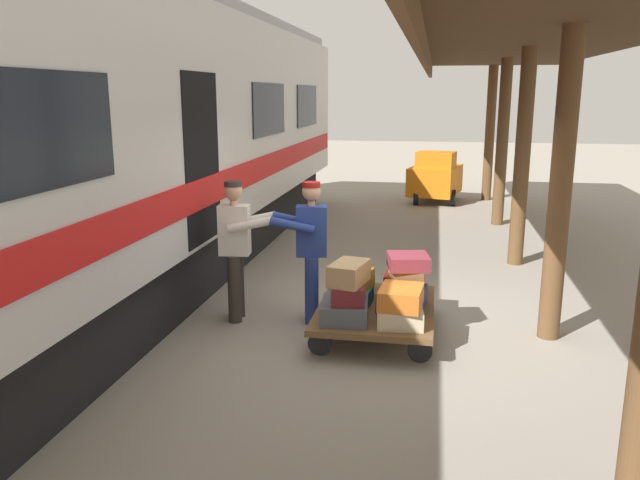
{
  "coord_description": "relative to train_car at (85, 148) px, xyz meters",
  "views": [
    {
      "loc": [
        -0.48,
        7.12,
        2.71
      ],
      "look_at": [
        0.71,
        0.53,
        1.15
      ],
      "focal_mm": 35.48,
      "sensor_mm": 36.0,
      "label": 1
    }
  ],
  "objects": [
    {
      "name": "ground_plane",
      "position": [
        -3.73,
        -0.0,
        -2.06
      ],
      "size": [
        60.0,
        60.0,
        0.0
      ],
      "primitive_type": "plane",
      "color": "gray"
    },
    {
      "name": "platform_canopy",
      "position": [
        -5.49,
        0.0,
        1.21
      ],
      "size": [
        3.2,
        20.15,
        3.56
      ],
      "color": "brown",
      "rests_on": "ground_plane"
    },
    {
      "name": "train_car",
      "position": [
        0.0,
        0.0,
        0.0
      ],
      "size": [
        3.02,
        17.8,
        4.0
      ],
      "color": "silver",
      "rests_on": "ground_plane"
    },
    {
      "name": "luggage_cart",
      "position": [
        -3.61,
        0.23,
        -1.78
      ],
      "size": [
        1.31,
        1.82,
        0.33
      ],
      "color": "brown",
      "rests_on": "ground_plane"
    },
    {
      "name": "suitcase_slate_roller",
      "position": [
        -3.32,
        0.73,
        -1.63
      ],
      "size": [
        0.54,
        0.64,
        0.21
      ],
      "primitive_type": "cube",
      "rotation": [
        0.0,
        0.0,
        0.09
      ],
      "color": "#4C515B",
      "rests_on": "luggage_cart"
    },
    {
      "name": "suitcase_olive_duffel",
      "position": [
        -3.32,
        -0.27,
        -1.59
      ],
      "size": [
        0.46,
        0.62,
        0.29
      ],
      "primitive_type": "cube",
      "rotation": [
        0.0,
        0.0,
        0.12
      ],
      "color": "brown",
      "rests_on": "luggage_cart"
    },
    {
      "name": "suitcase_navy_fabric",
      "position": [
        -3.9,
        0.23,
        -1.62
      ],
      "size": [
        0.56,
        0.64,
        0.23
      ],
      "primitive_type": "cube",
      "rotation": [
        0.0,
        0.0,
        -0.13
      ],
      "color": "navy",
      "rests_on": "luggage_cart"
    },
    {
      "name": "suitcase_red_plastic",
      "position": [
        -3.9,
        -0.27,
        -1.59
      ],
      "size": [
        0.47,
        0.62,
        0.29
      ],
      "primitive_type": "cube",
      "rotation": [
        0.0,
        0.0,
        -0.05
      ],
      "color": "#AD231E",
      "rests_on": "luggage_cart"
    },
    {
      "name": "suitcase_cream_canvas",
      "position": [
        -3.9,
        0.73,
        -1.64
      ],
      "size": [
        0.52,
        0.61,
        0.19
      ],
      "primitive_type": "cube",
      "rotation": [
        0.0,
        0.0,
        0.09
      ],
      "color": "beige",
      "rests_on": "luggage_cart"
    },
    {
      "name": "suitcase_teal_softside",
      "position": [
        -3.32,
        0.23,
        -1.64
      ],
      "size": [
        0.49,
        0.53,
        0.18
      ],
      "primitive_type": "cube",
      "rotation": [
        0.0,
        0.0,
        -0.1
      ],
      "color": "#1E666B",
      "rests_on": "luggage_cart"
    },
    {
      "name": "suitcase_yellow_case",
      "position": [
        -3.35,
        0.2,
        -1.45
      ],
      "size": [
        0.44,
        0.56,
        0.21
      ],
      "primitive_type": "cube",
      "rotation": [
        0.0,
        0.0,
        -0.22
      ],
      "color": "gold",
      "rests_on": "suitcase_teal_softside"
    },
    {
      "name": "suitcase_brown_leather",
      "position": [
        -3.94,
        0.23,
        -1.38
      ],
      "size": [
        0.41,
        0.49,
        0.25
      ],
      "primitive_type": "cube",
      "rotation": [
        0.0,
        0.0,
        0.04
      ],
      "color": "brown",
      "rests_on": "suitcase_navy_fabric"
    },
    {
      "name": "suitcase_maroon_trunk",
      "position": [
        -3.35,
        0.72,
        -1.43
      ],
      "size": [
        0.41,
        0.55,
        0.19
      ],
      "primitive_type": "cube",
      "rotation": [
        0.0,
        0.0,
        0.12
      ],
      "color": "maroon",
      "rests_on": "suitcase_slate_roller"
    },
    {
      "name": "suitcase_burgundy_valise",
      "position": [
        -3.96,
        0.26,
        -1.18
      ],
      "size": [
        0.52,
        0.52,
        0.15
      ],
      "primitive_type": "cube",
      "rotation": [
        0.0,
        0.0,
        0.19
      ],
      "color": "maroon",
      "rests_on": "suitcase_brown_leather"
    },
    {
      "name": "suitcase_tan_vintage",
      "position": [
        -3.36,
        0.72,
        -1.22
      ],
      "size": [
        0.43,
        0.58,
        0.23
      ],
      "primitive_type": "cube",
      "rotation": [
        0.0,
        0.0,
        -0.21
      ],
      "color": "tan",
      "rests_on": "suitcase_maroon_trunk"
    },
    {
      "name": "suitcase_orange_carryall",
      "position": [
        -3.92,
        0.77,
        -1.43
      ],
      "size": [
        0.47,
        0.57,
        0.21
      ],
      "primitive_type": "cube",
      "rotation": [
        0.0,
        0.0,
        -0.08
      ],
      "color": "#CC6B23",
      "rests_on": "suitcase_cream_canvas"
    },
    {
      "name": "porter_in_overalls",
      "position": [
        -2.78,
        -0.04,
        -1.14
      ],
      "size": [
        0.71,
        0.5,
        1.7
      ],
      "color": "navy",
      "rests_on": "ground_plane"
    },
    {
      "name": "porter_by_door",
      "position": [
        -1.91,
        0.06,
        -1.14
      ],
      "size": [
        0.7,
        0.48,
        1.7
      ],
      "color": "#332D28",
      "rests_on": "ground_plane"
    },
    {
      "name": "baggage_tug",
      "position": [
        -4.23,
        -9.11,
        -1.43
      ],
      "size": [
        1.43,
        1.89,
        1.3
      ],
      "color": "orange",
      "rests_on": "ground_plane"
    }
  ]
}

